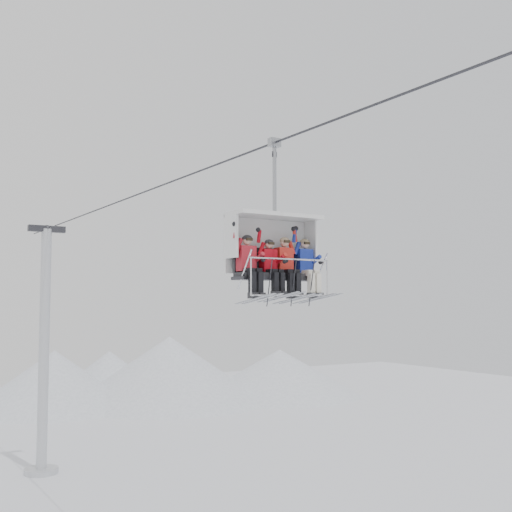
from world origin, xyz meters
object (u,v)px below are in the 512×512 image
lift_tower_right (44,366)px  skier_center_right (286,265)px  skier_far_right (307,266)px  skier_far_left (249,263)px  skier_center_left (271,266)px  chairlift_carrier (272,246)px

lift_tower_right → skier_center_right: lift_tower_right is taller
lift_tower_right → skier_far_right: 23.50m
skier_far_left → skier_center_left: bearing=-0.9°
skier_far_left → lift_tower_right: bearing=87.9°
chairlift_carrier → skier_center_left: chairlift_carrier is taller
chairlift_carrier → skier_center_right: 0.60m
lift_tower_right → chairlift_carrier: size_ratio=3.38×
chairlift_carrier → skier_center_left: (-0.23, -0.31, -0.50)m
chairlift_carrier → skier_far_right: chairlift_carrier is taller
skier_center_left → skier_far_right: skier_far_right is taller
skier_center_left → lift_tower_right: bearing=89.4°
skier_far_left → skier_center_left: size_ratio=1.00×
lift_tower_right → skier_far_right: size_ratio=7.99×
skier_center_left → skier_far_right: (1.08, 0.01, 0.03)m
chairlift_carrier → skier_center_left: 0.64m
chairlift_carrier → skier_center_right: size_ratio=2.36×
lift_tower_right → skier_center_right: 23.48m
skier_far_left → skier_center_left: (0.63, -0.01, -0.04)m
lift_tower_right → skier_far_left: bearing=-92.1°
lift_tower_right → skier_far_right: (0.85, -23.06, 4.43)m
skier_far_right → lift_tower_right: bearing=92.1°
lift_tower_right → skier_far_left: (-0.86, -23.06, 4.44)m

